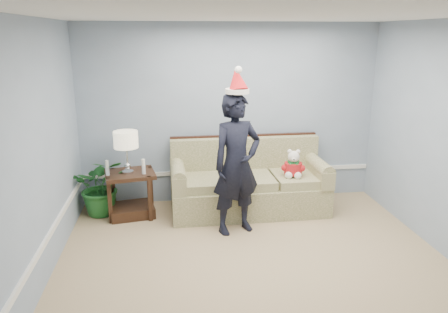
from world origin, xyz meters
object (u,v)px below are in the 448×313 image
(side_table, at_px, (131,199))
(table_lamp, at_px, (126,141))
(sofa, at_px, (248,185))
(houseplant, at_px, (102,186))
(teddy_bear, at_px, (293,167))
(man, at_px, (237,164))

(side_table, bearing_deg, table_lamp, -130.41)
(sofa, relative_size, houseplant, 2.65)
(sofa, xyz_separation_m, houseplant, (-2.11, 0.08, 0.05))
(table_lamp, height_order, teddy_bear, table_lamp)
(side_table, distance_m, man, 1.70)
(sofa, relative_size, man, 1.23)
(houseplant, xyz_separation_m, man, (1.83, -0.80, 0.49))
(houseplant, distance_m, man, 2.06)
(sofa, height_order, teddy_bear, sofa)
(side_table, relative_size, man, 0.42)
(table_lamp, height_order, man, man)
(houseplant, bearing_deg, table_lamp, -20.13)
(table_lamp, height_order, houseplant, table_lamp)
(sofa, height_order, man, man)
(houseplant, relative_size, teddy_bear, 2.09)
(houseplant, xyz_separation_m, teddy_bear, (2.73, -0.30, 0.27))
(side_table, relative_size, teddy_bear, 1.87)
(houseplant, relative_size, man, 0.46)
(side_table, distance_m, houseplant, 0.47)
(man, height_order, teddy_bear, man)
(man, xyz_separation_m, teddy_bear, (0.90, 0.50, -0.22))
(sofa, distance_m, side_table, 1.70)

